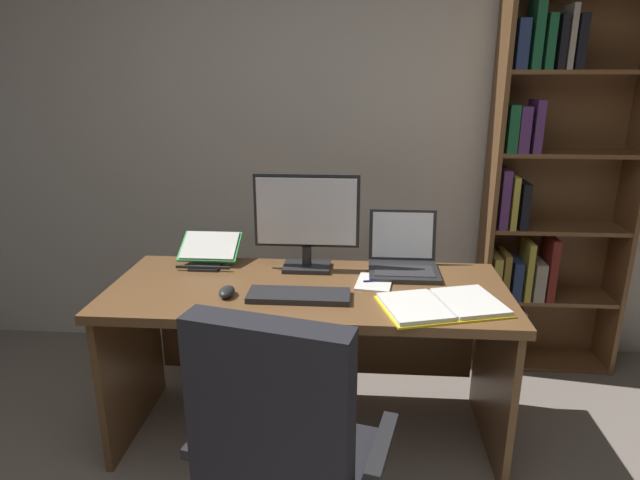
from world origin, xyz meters
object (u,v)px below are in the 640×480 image
Objects in this scene: desk at (310,321)px; reading_stand_with_book at (209,250)px; bookshelf at (544,195)px; pen at (379,280)px; laptop at (403,259)px; keyboard at (299,296)px; computer_mouse at (227,292)px; notepad at (374,282)px; open_binder at (442,305)px; office_chair at (286,475)px; monitor at (307,222)px.

reading_stand_with_book is at bearing 158.64° from desk.
bookshelf reaches higher than pen.
laptop is 0.58m from keyboard.
computer_mouse is 0.64m from notepad.
keyboard is 0.63m from reading_stand_with_book.
pen is at bearing -142.17° from bookshelf.
open_binder is 0.34m from pen.
keyboard is (-0.03, -0.20, 0.22)m from desk.
pen is (-0.90, -0.70, -0.25)m from bookshelf.
reading_stand_with_book is at bearing 129.43° from office_chair.
open_binder is at bearing -42.44° from notepad.
monitor is at bearing 99.52° from desk.
notepad reaches higher than desk.
office_chair is at bearing -87.60° from keyboard.
reading_stand_with_book is 0.85m from pen.
notepad is at bearing -27.69° from monitor.
keyboard is at bearing -150.64° from pen.
open_binder is at bearing -44.73° from pen.
pen is (0.33, 0.19, 0.00)m from keyboard.
office_chair reaches higher than computer_mouse.
reading_stand_with_book is 0.83m from notepad.
computer_mouse is at bearing 160.96° from open_binder.
reading_stand_with_book reaches higher than keyboard.
reading_stand_with_book is 0.54× the size of open_binder.
monitor is 4.69× the size of computer_mouse.
reading_stand_with_book is 1.15m from open_binder.
open_binder is 2.54× the size of notepad.
open_binder is (0.57, -0.40, -0.22)m from monitor.
office_chair is (0.00, -0.85, -0.12)m from desk.
laptop is 0.83m from computer_mouse.
laptop is 0.93m from reading_stand_with_book.
laptop reaches higher than pen.
open_binder is at bearing -4.97° from keyboard.
laptop is at bearing 20.18° from desk.
computer_mouse is (-0.30, -0.35, -0.21)m from monitor.
bookshelf is 4.90× the size of keyboard.
monitor is 0.51m from reading_stand_with_book.
bookshelf is at bearing 35.70° from keyboard.
bookshelf reaches higher than open_binder.
office_chair is (-1.21, -1.53, -0.58)m from bookshelf.
bookshelf is 2.04m from office_chair.
bookshelf is 1.35m from monitor.
desk is 3.23× the size of open_binder.
monitor reaches higher than office_chair.
reading_stand_with_book is at bearing 141.13° from open_binder.
desk is at bearing 177.15° from notepad.
open_binder reaches higher than notepad.
monitor is 0.42m from notepad.
open_binder is (1.06, -0.45, -0.05)m from reading_stand_with_book.
monitor reaches higher than notepad.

